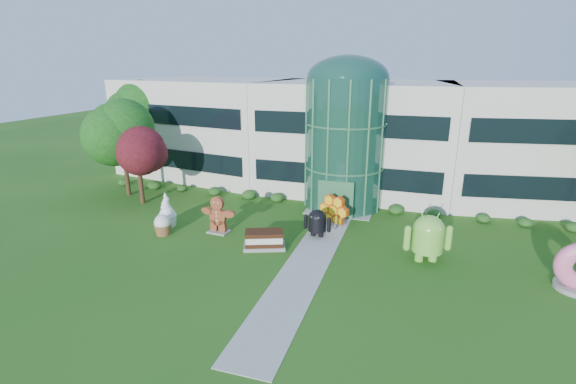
% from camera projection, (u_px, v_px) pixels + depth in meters
% --- Properties ---
extents(ground, '(140.00, 140.00, 0.00)m').
position_uv_depth(ground, '(301.00, 274.00, 22.41)').
color(ground, '#215114').
rests_on(ground, ground).
extents(building, '(46.00, 15.00, 9.30)m').
position_uv_depth(building, '(357.00, 135.00, 37.40)').
color(building, beige).
rests_on(building, ground).
extents(atrium, '(6.00, 6.00, 9.80)m').
position_uv_depth(atrium, '(345.00, 144.00, 31.87)').
color(atrium, '#194738').
rests_on(atrium, ground).
extents(walkway, '(2.40, 20.00, 0.04)m').
position_uv_depth(walkway, '(311.00, 258.00, 24.22)').
color(walkway, '#9E9E93').
rests_on(walkway, ground).
extents(tree_red, '(4.00, 4.00, 6.00)m').
position_uv_depth(tree_red, '(139.00, 167.00, 32.85)').
color(tree_red, '#3F0C14').
rests_on(tree_red, ground).
extents(trees_backdrop, '(52.00, 8.00, 8.40)m').
position_uv_depth(trees_backdrop, '(347.00, 151.00, 32.98)').
color(trees_backdrop, '#134411').
rests_on(trees_backdrop, ground).
extents(android_green, '(3.27, 2.65, 3.21)m').
position_uv_depth(android_green, '(428.00, 235.00, 23.49)').
color(android_green, '#74C53F').
rests_on(android_green, ground).
extents(android_black, '(1.99, 1.41, 2.16)m').
position_uv_depth(android_black, '(317.00, 221.00, 26.93)').
color(android_black, black).
rests_on(android_black, ground).
extents(gingerbread, '(2.85, 1.29, 2.56)m').
position_uv_depth(gingerbread, '(218.00, 214.00, 27.55)').
color(gingerbread, maroon).
rests_on(gingerbread, ground).
extents(ice_cream_sandwich, '(2.80, 2.07, 1.12)m').
position_uv_depth(ice_cream_sandwich, '(264.00, 240.00, 25.40)').
color(ice_cream_sandwich, black).
rests_on(ice_cream_sandwich, ground).
extents(honeycomb, '(2.58, 1.75, 1.91)m').
position_uv_depth(honeycomb, '(334.00, 211.00, 29.12)').
color(honeycomb, yellow).
rests_on(honeycomb, ground).
extents(froyo, '(1.84, 1.84, 2.39)m').
position_uv_depth(froyo, '(166.00, 210.00, 28.71)').
color(froyo, white).
rests_on(froyo, ground).
extents(cupcake, '(1.52, 1.52, 1.39)m').
position_uv_depth(cupcake, '(163.00, 225.00, 27.36)').
color(cupcake, white).
rests_on(cupcake, ground).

